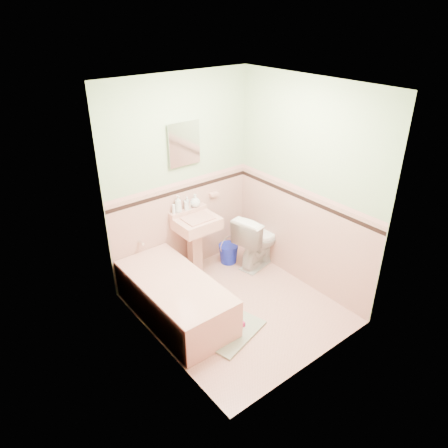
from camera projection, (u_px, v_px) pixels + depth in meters
floor at (237, 308)px, 4.90m from camera, size 2.20×2.20×0.00m
ceiling at (241, 85)px, 3.74m from camera, size 2.20×2.20×0.00m
wall_back at (181, 180)px, 5.09m from camera, size 2.50×0.00×2.50m
wall_front at (323, 256)px, 3.56m from camera, size 2.50×0.00×2.50m
wall_left at (154, 242)px, 3.77m from camera, size 0.00×2.50×2.50m
wall_right at (305, 188)px, 4.87m from camera, size 0.00×2.50×2.50m
wainscot_back at (183, 228)px, 5.38m from camera, size 2.00×0.00×2.00m
wainscot_front at (314, 316)px, 3.87m from camera, size 2.00×0.00×2.00m
wainscot_left at (160, 299)px, 4.08m from camera, size 0.00×2.20×2.20m
wainscot_right at (300, 237)px, 5.17m from camera, size 0.00×2.20×2.20m
accent_back at (182, 190)px, 5.13m from camera, size 2.00×0.00×2.00m
accent_front at (319, 268)px, 3.63m from camera, size 2.00×0.00×2.00m
accent_left at (157, 253)px, 3.84m from camera, size 0.00×2.20×2.20m
accent_right at (303, 199)px, 4.92m from camera, size 0.00×2.20×2.20m
cap_back at (181, 183)px, 5.09m from camera, size 2.00×0.00×2.00m
cap_front at (321, 258)px, 3.58m from camera, size 2.00×0.00×2.00m
cap_left at (156, 244)px, 3.80m from camera, size 0.00×2.20×2.20m
cap_right at (304, 191)px, 4.87m from camera, size 0.00×2.20×2.20m
bathtub at (175, 299)px, 4.68m from camera, size 0.70×1.50×0.45m
tub_faucet at (141, 242)px, 4.99m from camera, size 0.04×0.12×0.04m
sink at (197, 247)px, 5.34m from camera, size 0.52×0.48×0.81m
sink_faucet at (190, 204)px, 5.18m from camera, size 0.02×0.02×0.10m
medicine_cabinet at (184, 144)px, 4.88m from camera, size 0.40×0.04×0.50m
soap_dish at (214, 194)px, 5.46m from camera, size 0.12×0.07×0.04m
soap_bottle_left at (178, 204)px, 5.12m from camera, size 0.09×0.09×0.22m
soap_bottle_mid at (187, 203)px, 5.21m from camera, size 0.10×0.10×0.16m
soap_bottle_right at (195, 201)px, 5.27m from camera, size 0.17×0.17×0.17m
tube at (174, 209)px, 5.11m from camera, size 0.04×0.04×0.12m
toilet at (259, 239)px, 5.57m from camera, size 0.81×0.57×0.75m
bucket at (228, 254)px, 5.71m from camera, size 0.33×0.33×0.26m
bath_mat at (231, 331)px, 4.53m from camera, size 0.80×0.63×0.03m
shoe at (239, 326)px, 4.55m from camera, size 0.14×0.07×0.05m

